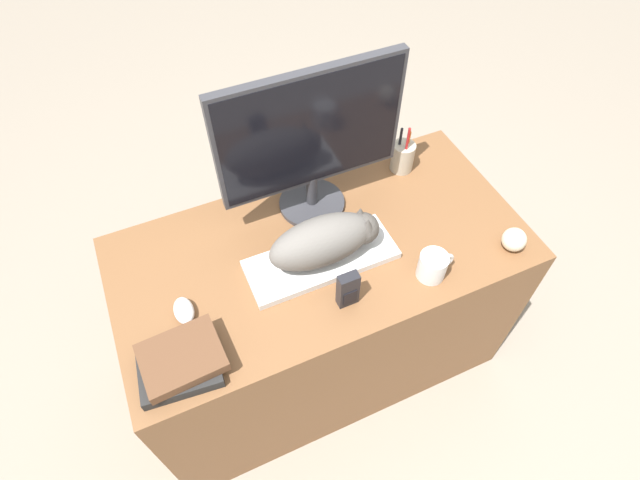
# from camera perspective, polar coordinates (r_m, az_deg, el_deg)

# --- Properties ---
(ground_plane) EXTENTS (12.00, 12.00, 0.00)m
(ground_plane) POSITION_cam_1_polar(r_m,az_deg,el_deg) (2.08, 4.07, -20.05)
(ground_plane) COLOR gray
(desk) EXTENTS (1.29, 0.66, 0.74)m
(desk) POSITION_cam_1_polar(r_m,az_deg,el_deg) (1.86, 0.16, -7.75)
(desk) COLOR brown
(desk) RESTS_ON ground_plane
(keyboard) EXTENTS (0.46, 0.17, 0.02)m
(keyboard) POSITION_cam_1_polar(r_m,az_deg,el_deg) (1.51, 0.15, -2.22)
(keyboard) COLOR silver
(keyboard) RESTS_ON desk
(cat) EXTENTS (0.34, 0.14, 0.15)m
(cat) POSITION_cam_1_polar(r_m,az_deg,el_deg) (1.45, 0.77, 0.05)
(cat) COLOR #66605B
(cat) RESTS_ON keyboard
(monitor) EXTENTS (0.57, 0.22, 0.51)m
(monitor) POSITION_cam_1_polar(r_m,az_deg,el_deg) (1.47, -1.03, 11.56)
(monitor) COLOR #333338
(monitor) RESTS_ON desk
(computer_mouse) EXTENTS (0.06, 0.09, 0.04)m
(computer_mouse) POSITION_cam_1_polar(r_m,az_deg,el_deg) (1.46, -15.29, -7.79)
(computer_mouse) COLOR silver
(computer_mouse) RESTS_ON desk
(coffee_mug) EXTENTS (0.12, 0.09, 0.09)m
(coffee_mug) POSITION_cam_1_polar(r_m,az_deg,el_deg) (1.50, 12.80, -2.88)
(coffee_mug) COLOR silver
(coffee_mug) RESTS_ON desk
(pen_cup) EXTENTS (0.08, 0.08, 0.19)m
(pen_cup) POSITION_cam_1_polar(r_m,az_deg,el_deg) (1.78, 9.43, 9.41)
(pen_cup) COLOR #B2A893
(pen_cup) RESTS_ON desk
(baseball) EXTENTS (0.07, 0.07, 0.07)m
(baseball) POSITION_cam_1_polar(r_m,az_deg,el_deg) (1.64, 21.30, 0.04)
(baseball) COLOR beige
(baseball) RESTS_ON desk
(phone) EXTENTS (0.06, 0.03, 0.13)m
(phone) POSITION_cam_1_polar(r_m,az_deg,el_deg) (1.39, 3.21, -5.70)
(phone) COLOR black
(phone) RESTS_ON desk
(book_stack) EXTENTS (0.23, 0.18, 0.07)m
(book_stack) POSITION_cam_1_polar(r_m,az_deg,el_deg) (1.37, -15.63, -13.38)
(book_stack) COLOR black
(book_stack) RESTS_ON desk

